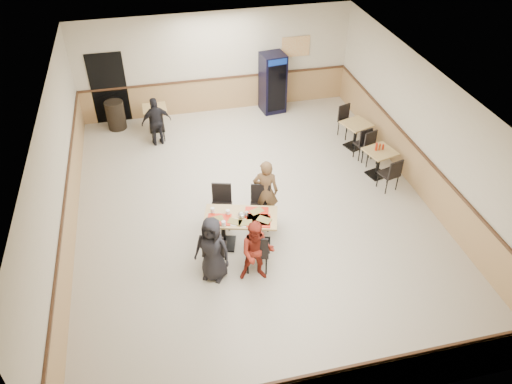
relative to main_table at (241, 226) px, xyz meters
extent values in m
plane|color=beige|center=(0.53, 1.08, -0.53)|extent=(10.00, 10.00, 0.00)
plane|color=silver|center=(0.53, 1.08, 2.47)|extent=(10.00, 10.00, 0.00)
plane|color=beige|center=(0.53, 6.08, 0.97)|extent=(8.00, 0.00, 8.00)
plane|color=beige|center=(0.53, -3.92, 0.97)|extent=(8.00, 0.00, 8.00)
plane|color=beige|center=(-3.47, 1.08, 0.97)|extent=(0.00, 10.00, 10.00)
plane|color=beige|center=(4.53, 1.08, 0.97)|extent=(0.00, 10.00, 10.00)
cube|color=tan|center=(0.53, 6.07, -0.03)|extent=(7.98, 0.03, 1.00)
cube|color=tan|center=(4.51, 1.08, -0.03)|extent=(0.03, 9.98, 1.00)
cube|color=#472B19|center=(0.53, 6.05, 0.50)|extent=(7.98, 0.04, 0.06)
cube|color=black|center=(-2.57, 6.06, 0.52)|extent=(1.00, 0.02, 2.10)
cube|color=orange|center=(2.93, 6.05, 1.27)|extent=(0.85, 0.02, 0.60)
cube|color=black|center=(-0.36, 0.10, -0.51)|extent=(0.59, 0.59, 0.04)
cylinder|color=black|center=(-0.36, 0.10, -0.13)|extent=(0.10, 0.10, 0.72)
cube|color=tan|center=(-0.36, 0.10, 0.24)|extent=(0.91, 0.91, 0.04)
cube|color=black|center=(0.36, -0.10, -0.51)|extent=(0.59, 0.59, 0.04)
cylinder|color=black|center=(0.36, -0.10, -0.13)|extent=(0.10, 0.10, 0.72)
cube|color=tan|center=(0.36, -0.10, 0.24)|extent=(0.91, 0.91, 0.04)
imported|color=black|center=(-0.70, -0.74, 0.19)|extent=(0.84, 0.75, 1.44)
imported|color=maroon|center=(0.11, -0.97, 0.17)|extent=(0.76, 0.64, 1.39)
imported|color=brown|center=(0.70, 0.74, 0.24)|extent=(0.65, 0.52, 1.54)
imported|color=black|center=(-1.39, 4.49, 0.16)|extent=(0.85, 0.47, 1.38)
cube|color=red|center=(0.31, -0.25, 0.28)|extent=(0.55, 0.47, 0.02)
cube|color=red|center=(-0.44, -0.01, 0.28)|extent=(0.55, 0.47, 0.02)
cube|color=red|center=(0.34, 0.04, 0.28)|extent=(0.55, 0.47, 0.02)
cube|color=red|center=(0.32, -0.19, 0.28)|extent=(0.55, 0.47, 0.02)
cylinder|color=silver|center=(-0.49, 0.01, 0.27)|extent=(0.24, 0.24, 0.01)
cube|color=#B28745|center=(-0.49, 0.01, 0.28)|extent=(0.29, 0.20, 0.02)
cylinder|color=silver|center=(0.43, -0.23, 0.27)|extent=(0.24, 0.24, 0.01)
cube|color=#B28745|center=(0.43, -0.23, 0.28)|extent=(0.33, 0.32, 0.02)
cylinder|color=silver|center=(-0.15, -0.15, 0.27)|extent=(0.24, 0.24, 0.01)
cube|color=#B28745|center=(-0.15, -0.15, 0.28)|extent=(0.33, 0.30, 0.02)
cylinder|color=silver|center=(0.04, -0.23, 0.27)|extent=(0.24, 0.24, 0.01)
cube|color=#B28745|center=(0.04, -0.23, 0.28)|extent=(0.30, 0.23, 0.02)
cylinder|color=silver|center=(0.35, 0.07, 0.27)|extent=(0.24, 0.24, 0.01)
cube|color=#B28745|center=(0.35, 0.07, 0.28)|extent=(0.32, 0.26, 0.02)
cylinder|color=white|center=(-0.39, -0.20, 0.32)|extent=(0.08, 0.08, 0.11)
cylinder|color=white|center=(-0.58, -0.11, 0.32)|extent=(0.08, 0.08, 0.11)
cylinder|color=white|center=(-0.24, 0.12, 0.32)|extent=(0.08, 0.08, 0.11)
cylinder|color=white|center=(-0.53, 0.26, 0.32)|extent=(0.08, 0.08, 0.11)
cylinder|color=silver|center=(0.12, -0.03, 0.33)|extent=(0.07, 0.07, 0.12)
ellipsoid|color=silver|center=(0.01, -0.03, 0.32)|extent=(0.16, 0.16, 0.11)
cube|color=black|center=(3.85, 1.74, -0.51)|extent=(0.53, 0.53, 0.04)
cylinder|color=black|center=(3.85, 1.74, -0.16)|extent=(0.09, 0.09, 0.65)
cube|color=tan|center=(3.85, 1.74, 0.17)|extent=(0.83, 0.83, 0.04)
cube|color=black|center=(3.80, 3.12, -0.51)|extent=(0.56, 0.56, 0.04)
cylinder|color=black|center=(3.80, 3.12, -0.16)|extent=(0.09, 0.09, 0.66)
cube|color=tan|center=(3.80, 3.12, 0.18)|extent=(0.87, 0.87, 0.04)
cylinder|color=#AE220C|center=(3.75, 1.79, 0.29)|extent=(0.06, 0.06, 0.20)
cylinder|color=#AC4116|center=(3.84, 1.79, 0.28)|extent=(0.06, 0.06, 0.17)
cylinder|color=#AE220C|center=(3.93, 1.79, 0.26)|extent=(0.05, 0.05, 0.14)
cube|color=black|center=(-1.39, 5.28, -0.51)|extent=(0.42, 0.42, 0.04)
cylinder|color=black|center=(-1.39, 5.28, -0.17)|extent=(0.08, 0.08, 0.64)
cube|color=tan|center=(-1.39, 5.28, 0.15)|extent=(0.66, 0.66, 0.04)
cube|color=black|center=(2.15, 5.68, 0.36)|extent=(0.75, 0.74, 1.79)
cube|color=black|center=(2.19, 5.35, 0.32)|extent=(0.54, 0.09, 1.41)
cube|color=navy|center=(2.19, 5.34, 1.15)|extent=(0.56, 0.09, 0.17)
cylinder|color=black|center=(-2.49, 5.63, -0.11)|extent=(0.52, 0.52, 0.83)
camera|label=1|loc=(-1.45, -7.59, 6.81)|focal=35.00mm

